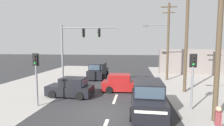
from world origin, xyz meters
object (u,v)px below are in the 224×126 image
object	(u,v)px
traffic_signal_mast	(76,45)
pedestrian_at_kerb	(218,123)
hatchback_oncoming_mid	(122,83)
suv_kerbside_parked	(98,71)
utility_pole_background_right	(167,39)
hatchback_receding_far	(71,88)
utility_pole_foreground_right	(217,26)
utility_pole_midground_right	(187,29)
suv_crossing_left	(148,98)
pedestal_signal_right_kerb	(193,72)
pedestal_signal_left_kerb	(36,71)

from	to	relation	value
traffic_signal_mast	pedestrian_at_kerb	bearing A→B (deg)	-43.73
hatchback_oncoming_mid	pedestrian_at_kerb	xyz separation A→B (m)	(4.50, -8.05, 0.22)
traffic_signal_mast	suv_kerbside_parked	xyz separation A→B (m)	(0.90, 5.73, -3.26)
suv_kerbside_parked	utility_pole_background_right	bearing A→B (deg)	-2.09
utility_pole_background_right	hatchback_receding_far	xyz separation A→B (m)	(-8.72, -8.01, -4.13)
utility_pole_foreground_right	traffic_signal_mast	world-z (taller)	utility_pole_foreground_right
hatchback_receding_far	pedestrian_at_kerb	distance (m)	10.27
traffic_signal_mast	hatchback_receding_far	bearing A→B (deg)	-80.11
utility_pole_foreground_right	traffic_signal_mast	bearing A→B (deg)	147.91
traffic_signal_mast	pedestrian_at_kerb	size ratio (longest dim) A/B	3.68
utility_pole_midground_right	pedestrian_at_kerb	bearing A→B (deg)	-96.69
suv_crossing_left	utility_pole_foreground_right	bearing A→B (deg)	-14.96
pedestal_signal_right_kerb	suv_crossing_left	size ratio (longest dim) A/B	0.78
hatchback_oncoming_mid	traffic_signal_mast	bearing A→B (deg)	174.38
utility_pole_midground_right	suv_crossing_left	size ratio (longest dim) A/B	2.30
utility_pole_foreground_right	traffic_signal_mast	size ratio (longest dim) A/B	1.56
utility_pole_midground_right	pedestal_signal_left_kerb	xyz separation A→B (m)	(-10.81, -5.10, -3.07)
pedestrian_at_kerb	pedestal_signal_left_kerb	bearing A→B (deg)	161.03
hatchback_oncoming_mid	hatchback_receding_far	world-z (taller)	same
pedestal_signal_left_kerb	suv_kerbside_parked	xyz separation A→B (m)	(1.86, 10.83, -1.53)
utility_pole_background_right	traffic_signal_mast	bearing A→B (deg)	-149.36
pedestal_signal_right_kerb	suv_kerbside_parked	size ratio (longest dim) A/B	0.78
traffic_signal_mast	pedestal_signal_left_kerb	distance (m)	5.47
suv_crossing_left	pedestrian_at_kerb	bearing A→B (deg)	-52.57
utility_pole_foreground_right	pedestrian_at_kerb	bearing A→B (deg)	-107.94
utility_pole_foreground_right	hatchback_receding_far	world-z (taller)	utility_pole_foreground_right
utility_pole_foreground_right	utility_pole_background_right	world-z (taller)	utility_pole_foreground_right
utility_pole_background_right	pedestal_signal_left_kerb	bearing A→B (deg)	-133.88
traffic_signal_mast	hatchback_oncoming_mid	bearing A→B (deg)	-5.62
suv_crossing_left	pedestrian_at_kerb	world-z (taller)	suv_crossing_left
utility_pole_foreground_right	utility_pole_midground_right	size ratio (longest dim) A/B	0.89
utility_pole_midground_right	utility_pole_background_right	size ratio (longest dim) A/B	1.17
utility_pole_midground_right	suv_kerbside_parked	distance (m)	11.58
pedestal_signal_left_kerb	suv_kerbside_parked	size ratio (longest dim) A/B	0.78
hatchback_oncoming_mid	suv_kerbside_parked	bearing A→B (deg)	119.30
suv_crossing_left	hatchback_receding_far	size ratio (longest dim) A/B	1.23
suv_kerbside_parked	pedestrian_at_kerb	world-z (taller)	suv_kerbside_parked
utility_pole_foreground_right	pedestrian_at_kerb	world-z (taller)	utility_pole_foreground_right
hatchback_receding_far	suv_kerbside_parked	distance (m)	8.32
traffic_signal_mast	utility_pole_foreground_right	bearing A→B (deg)	-32.09
pedestal_signal_left_kerb	utility_pole_midground_right	bearing A→B (deg)	25.26
utility_pole_midground_right	suv_crossing_left	distance (m)	7.77
utility_pole_foreground_right	hatchback_oncoming_mid	xyz separation A→B (m)	(-5.29, 5.62, -4.35)
utility_pole_midground_right	utility_pole_background_right	distance (m)	5.51
traffic_signal_mast	suv_kerbside_parked	size ratio (longest dim) A/B	1.31
suv_crossing_left	pedestrian_at_kerb	size ratio (longest dim) A/B	2.80
utility_pole_foreground_right	suv_kerbside_parked	world-z (taller)	utility_pole_foreground_right
pedestal_signal_right_kerb	pedestrian_at_kerb	bearing A→B (deg)	-92.92
utility_pole_background_right	pedestal_signal_left_kerb	xyz separation A→B (m)	(-10.13, -10.53, -2.42)
pedestal_signal_right_kerb	pedestal_signal_left_kerb	distance (m)	10.04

